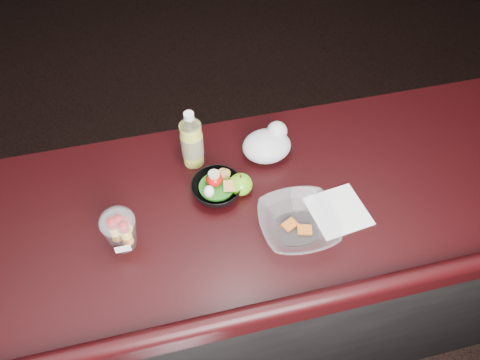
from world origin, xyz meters
name	(u,v)px	position (x,y,z in m)	size (l,w,h in m)	color
room_shell	(258,21)	(0.00, 0.00, 1.83)	(8.00, 8.00, 8.00)	black
counter	(228,283)	(0.00, 0.30, 0.51)	(4.06, 0.71, 1.02)	black
lemonade_bottle	(192,143)	(-0.06, 0.50, 1.11)	(0.07, 0.07, 0.21)	yellow
fruit_cup	(120,230)	(-0.30, 0.24, 1.09)	(0.10, 0.10, 0.14)	white
green_apple	(241,184)	(0.06, 0.34, 1.05)	(0.07, 0.07, 0.08)	#499010
plastic_bag	(268,144)	(0.18, 0.47, 1.07)	(0.16, 0.13, 0.12)	silver
snack_bowl	(216,188)	(-0.01, 0.35, 1.05)	(0.17, 0.17, 0.08)	black
takeout_bowl	(298,223)	(0.19, 0.17, 1.05)	(0.23, 0.23, 0.06)	silver
paper_napkin	(338,211)	(0.33, 0.20, 1.02)	(0.16, 0.16, 0.00)	white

